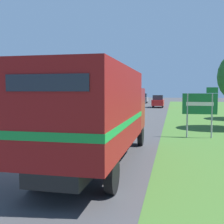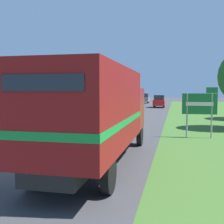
# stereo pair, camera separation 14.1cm
# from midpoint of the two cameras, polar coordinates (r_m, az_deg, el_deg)

# --- Properties ---
(ground_plane) EXTENTS (200.00, 200.00, 0.00)m
(ground_plane) POSITION_cam_midpoint_polar(r_m,az_deg,el_deg) (11.02, -11.49, -9.64)
(ground_plane) COLOR #3D3D3F
(edge_line_yellow) EXTENTS (0.12, 75.25, 0.01)m
(edge_line_yellow) POSITION_cam_midpoint_polar(r_m,az_deg,el_deg) (33.72, -1.28, -0.16)
(edge_line_yellow) COLOR yellow
(edge_line_yellow) RESTS_ON ground
(centre_dash_near) EXTENTS (0.12, 2.60, 0.01)m
(centre_dash_near) POSITION_cam_midpoint_polar(r_m,az_deg,el_deg) (11.23, -11.00, -9.36)
(centre_dash_near) COLOR white
(centre_dash_near) RESTS_ON ground
(centre_dash_mid_a) EXTENTS (0.12, 2.60, 0.01)m
(centre_dash_mid_a) POSITION_cam_midpoint_polar(r_m,az_deg,el_deg) (17.36, -2.20, -4.42)
(centre_dash_mid_a) COLOR white
(centre_dash_mid_a) RESTS_ON ground
(centre_dash_mid_b) EXTENTS (0.12, 2.60, 0.01)m
(centre_dash_mid_b) POSITION_cam_midpoint_polar(r_m,az_deg,el_deg) (23.74, 1.89, -2.05)
(centre_dash_mid_b) COLOR white
(centre_dash_mid_b) RESTS_ON ground
(centre_dash_far) EXTENTS (0.12, 2.60, 0.01)m
(centre_dash_far) POSITION_cam_midpoint_polar(r_m,az_deg,el_deg) (30.22, 4.23, -0.69)
(centre_dash_far) COLOR white
(centre_dash_far) RESTS_ON ground
(centre_dash_farthest) EXTENTS (0.12, 2.60, 0.01)m
(centre_dash_farthest) POSITION_cam_midpoint_polar(r_m,az_deg,el_deg) (36.74, 5.75, 0.19)
(centre_dash_farthest) COLOR white
(centre_dash_farthest) RESTS_ON ground
(horse_trailer_truck) EXTENTS (2.49, 8.79, 3.38)m
(horse_trailer_truck) POSITION_cam_midpoint_polar(r_m,az_deg,el_deg) (9.88, -2.78, 0.11)
(horse_trailer_truck) COLOR black
(horse_trailer_truck) RESTS_ON ground
(lead_car_white) EXTENTS (1.80, 3.85, 2.09)m
(lead_car_white) POSITION_cam_midpoint_polar(r_m,az_deg,el_deg) (28.17, -0.26, 1.06)
(lead_car_white) COLOR black
(lead_car_white) RESTS_ON ground
(lead_car_red_ahead) EXTENTS (1.80, 4.19, 1.97)m
(lead_car_red_ahead) POSITION_cam_midpoint_polar(r_m,az_deg,el_deg) (45.12, 9.67, 2.17)
(lead_car_red_ahead) COLOR black
(lead_car_red_ahead) RESTS_ON ground
(lead_car_grey_ahead) EXTENTS (1.80, 3.84, 2.07)m
(lead_car_grey_ahead) POSITION_cam_midpoint_polar(r_m,az_deg,el_deg) (60.55, 6.74, 2.78)
(lead_car_grey_ahead) COLOR black
(lead_car_grey_ahead) RESTS_ON ground
(highway_sign) EXTENTS (1.90, 0.09, 2.84)m
(highway_sign) POSITION_cam_midpoint_polar(r_m,az_deg,el_deg) (16.47, 17.72, 1.25)
(highway_sign) COLOR #9E9EA3
(highway_sign) RESTS_ON ground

